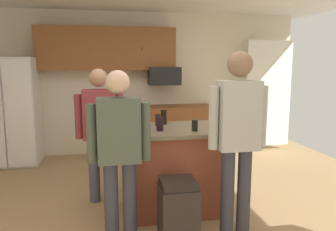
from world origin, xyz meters
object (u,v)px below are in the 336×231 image
Objects in this scene: glass_pilsner at (160,124)px; tumbler_amber at (195,125)px; refrigerator at (11,112)px; person_guest_by_door at (238,132)px; glass_dark_ale at (164,117)px; person_elder_center at (100,127)px; person_host_foreground at (119,147)px; trash_bin at (178,212)px; kitchen_island at (173,169)px; glass_stout_tall at (158,120)px; microwave_over_range at (164,76)px.

tumbler_amber is (0.36, -0.08, -0.01)m from glass_pilsner.
refrigerator is 14.49× the size of tumbler_amber.
person_guest_by_door reaches higher than glass_pilsner.
person_elder_center is at bearing 167.87° from glass_dark_ale.
person_guest_by_door is at bearing -47.28° from person_host_foreground.
person_guest_by_door is at bearing 3.80° from trash_bin.
kitchen_island is 0.67× the size of person_guest_by_door.
kitchen_island is at bearing -44.08° from refrigerator.
person_guest_by_door is at bearing -12.77° from person_elder_center.
glass_stout_tall reaches higher than trash_bin.
person_host_foreground is at bearing -52.44° from person_elder_center.
trash_bin is (-0.09, -0.69, -0.18)m from kitchen_island.
person_guest_by_door reaches higher than trash_bin.
person_host_foreground is (-0.92, -2.92, -0.53)m from microwave_over_range.
person_elder_center is (-0.80, 0.40, 0.44)m from kitchen_island.
kitchen_island reaches higher than trash_bin.
glass_pilsner is at bearing -142.08° from kitchen_island.
refrigerator is 3.17m from glass_pilsner.
person_host_foreground is 0.91× the size of person_guest_by_door.
person_guest_by_door is at bearing -45.97° from refrigerator.
microwave_over_range is 3.31× the size of glass_dark_ale.
trash_bin is (0.52, -0.11, -0.62)m from person_host_foreground.
microwave_over_range is 2.59m from tumbler_amber.
glass_dark_ale is 1.26× the size of glass_stout_tall.
trash_bin is (-0.40, -3.03, -1.15)m from microwave_over_range.
person_host_foreground is 1.00m from person_elder_center.
glass_pilsner is at bearing -100.99° from microwave_over_range.
glass_stout_tall is 0.22× the size of trash_bin.
person_elder_center is (-1.12, -1.94, -0.53)m from microwave_over_range.
person_guest_by_door reaches higher than microwave_over_range.
person_guest_by_door is 1.03m from glass_stout_tall.
glass_pilsner is (-0.17, -0.13, 0.54)m from kitchen_island.
person_guest_by_door is 14.52× the size of tumbler_amber.
kitchen_island is at bearing 131.89° from tumbler_amber.
kitchen_island is at bearing -75.76° from glass_dark_ale.
microwave_over_range is 2.30m from person_elder_center.
glass_dark_ale reaches higher than kitchen_island.
refrigerator is 1.10× the size of person_elder_center.
person_guest_by_door is 0.84m from glass_pilsner.
person_host_foreground is at bearing -123.85° from glass_dark_ale.
person_guest_by_door is 2.91× the size of trash_bin.
kitchen_island is 8.22× the size of glass_pilsner.
person_guest_by_door is at bearing -56.18° from tumbler_amber.
person_host_foreground reaches higher than trash_bin.
refrigerator is at bearing -177.40° from microwave_over_range.
refrigerator is at bearing 138.43° from glass_dark_ale.
glass_stout_tall is at bearing 93.76° from trash_bin.
person_guest_by_door is (0.18, -2.99, -0.42)m from microwave_over_range.
kitchen_island is 0.60m from tumbler_amber.
trash_bin is (0.08, -0.56, -0.73)m from glass_pilsner.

